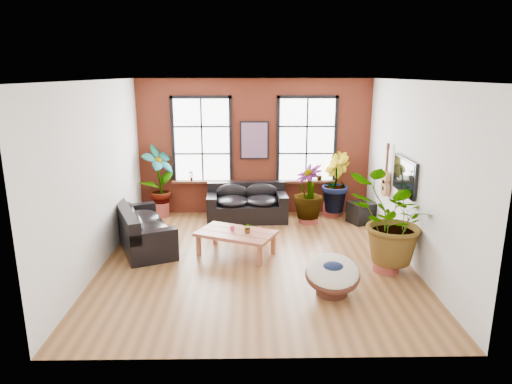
% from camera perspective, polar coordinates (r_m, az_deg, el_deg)
% --- Properties ---
extents(room, '(6.04, 6.54, 3.54)m').
position_cam_1_polar(room, '(8.83, 0.05, 2.37)').
color(room, brown).
rests_on(room, ground).
extents(sofa_back, '(2.04, 1.07, 0.92)m').
position_cam_1_polar(sofa_back, '(11.57, -1.15, -1.46)').
color(sofa_back, black).
rests_on(sofa_back, ground).
extents(sofa_left, '(1.75, 2.43, 0.89)m').
position_cam_1_polar(sofa_left, '(10.09, -14.20, -4.45)').
color(sofa_left, black).
rests_on(sofa_left, ground).
extents(coffee_table, '(1.76, 1.44, 0.59)m').
position_cam_1_polar(coffee_table, '(9.34, -2.52, -5.33)').
color(coffee_table, '#984F36').
rests_on(coffee_table, ground).
extents(papasan_chair, '(1.02, 1.03, 0.69)m').
position_cam_1_polar(papasan_chair, '(7.87, 9.54, -10.13)').
color(papasan_chair, '#50281C').
rests_on(papasan_chair, ground).
extents(poster, '(0.74, 0.06, 0.98)m').
position_cam_1_polar(poster, '(11.78, -0.20, 6.49)').
color(poster, black).
rests_on(poster, room).
extents(tv_wall_unit, '(0.13, 1.86, 1.20)m').
position_cam_1_polar(tv_wall_unit, '(9.81, 17.40, 1.71)').
color(tv_wall_unit, black).
rests_on(tv_wall_unit, room).
extents(media_box, '(0.79, 0.73, 0.52)m').
position_cam_1_polar(media_box, '(11.67, 13.16, -2.49)').
color(media_box, black).
rests_on(media_box, ground).
extents(pot_back_left, '(0.65, 0.65, 0.36)m').
position_cam_1_polar(pot_back_left, '(12.16, -11.94, -2.12)').
color(pot_back_left, '#9A3C32').
rests_on(pot_back_left, ground).
extents(pot_back_right, '(0.54, 0.54, 0.35)m').
position_cam_1_polar(pot_back_right, '(12.09, 9.49, -2.13)').
color(pot_back_right, '#9A3C32').
rests_on(pot_back_right, ground).
extents(pot_right_wall, '(0.53, 0.53, 0.36)m').
position_cam_1_polar(pot_right_wall, '(9.03, 15.96, -8.39)').
color(pot_right_wall, '#9A3C32').
rests_on(pot_right_wall, ground).
extents(pot_mid, '(0.64, 0.64, 0.36)m').
position_cam_1_polar(pot_mid, '(11.47, 6.57, -2.91)').
color(pot_mid, '#9A3C32').
rests_on(pot_mid, ground).
extents(floor_plant_back_left, '(1.06, 1.08, 1.71)m').
position_cam_1_polar(floor_plant_back_left, '(11.95, -11.98, 1.67)').
color(floor_plant_back_left, '#195A18').
rests_on(floor_plant_back_left, ground).
extents(floor_plant_back_right, '(0.75, 0.90, 1.53)m').
position_cam_1_polar(floor_plant_back_right, '(11.87, 9.77, 1.25)').
color(floor_plant_back_right, '#195A18').
rests_on(floor_plant_back_right, ground).
extents(floor_plant_right_wall, '(1.84, 1.71, 1.69)m').
position_cam_1_polar(floor_plant_right_wall, '(8.73, 16.60, -3.46)').
color(floor_plant_right_wall, '#195A18').
rests_on(floor_plant_right_wall, ground).
extents(floor_plant_mid, '(0.99, 0.99, 1.34)m').
position_cam_1_polar(floor_plant_mid, '(11.27, 6.56, 0.09)').
color(floor_plant_mid, '#195A18').
rests_on(floor_plant_mid, ground).
extents(table_plant, '(0.22, 0.20, 0.23)m').
position_cam_1_polar(table_plant, '(9.21, -1.02, -4.49)').
color(table_plant, '#195A18').
rests_on(table_plant, coffee_table).
extents(sill_plant_left, '(0.17, 0.17, 0.27)m').
position_cam_1_polar(sill_plant_left, '(11.99, -8.11, 2.04)').
color(sill_plant_left, '#195A18').
rests_on(sill_plant_left, room).
extents(sill_plant_right, '(0.19, 0.19, 0.27)m').
position_cam_1_polar(sill_plant_right, '(12.04, 7.93, 2.09)').
color(sill_plant_right, '#195A18').
rests_on(sill_plant_right, room).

